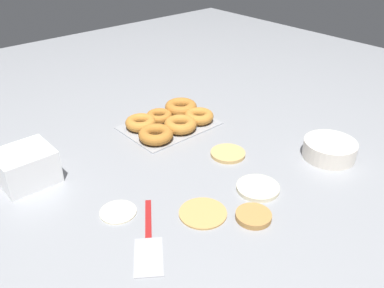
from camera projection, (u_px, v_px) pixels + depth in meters
name	position (u px, v px, depth m)	size (l,w,h in m)	color
ground_plane	(189.00, 174.00, 1.10)	(3.00, 3.00, 0.00)	gray
pancake_0	(203.00, 212.00, 0.96)	(0.11, 0.11, 0.01)	tan
pancake_1	(258.00, 188.00, 1.04)	(0.11, 0.11, 0.01)	beige
pancake_2	(253.00, 216.00, 0.94)	(0.08, 0.08, 0.01)	#B27F42
pancake_3	(229.00, 154.00, 1.18)	(0.10, 0.10, 0.01)	tan
pancake_4	(118.00, 211.00, 0.96)	(0.09, 0.09, 0.01)	beige
donut_tray	(170.00, 121.00, 1.34)	(0.30, 0.21, 0.04)	#93969B
batter_bowl	(330.00, 149.00, 1.17)	(0.15, 0.15, 0.05)	silver
container_stack	(26.00, 166.00, 1.05)	(0.14, 0.13, 0.09)	white
spatula	(149.00, 247.00, 0.86)	(0.17, 0.22, 0.01)	maroon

